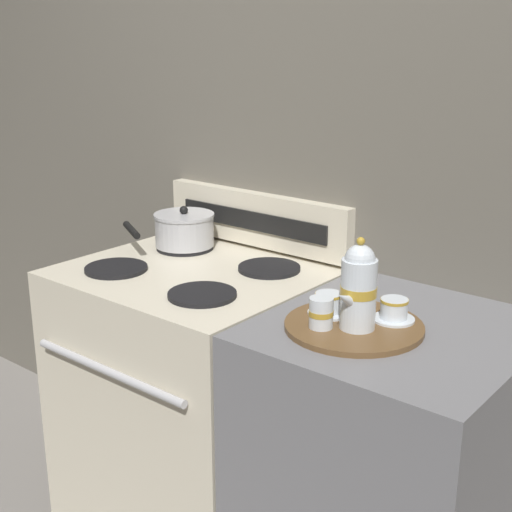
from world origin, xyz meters
name	(u,v)px	position (x,y,z in m)	size (l,w,h in m)	color
wall_back	(347,210)	(0.00, 0.35, 1.10)	(6.00, 0.05, 2.20)	#666056
stove	(196,406)	(-0.32, 0.00, 0.47)	(0.75, 0.69, 0.94)	beige
control_panel	(256,219)	(-0.32, 0.31, 1.03)	(0.73, 0.05, 0.18)	beige
side_counter	(387,490)	(0.38, 0.00, 0.47)	(0.63, 0.66, 0.93)	slate
saucepan	(183,229)	(-0.50, 0.15, 1.00)	(0.26, 0.30, 0.13)	#B7B7BC
serving_tray	(354,326)	(0.30, -0.08, 0.94)	(0.34, 0.34, 0.01)	brown
teapot	(358,287)	(0.32, -0.10, 1.05)	(0.09, 0.14, 0.23)	silver
teacup_left	(328,304)	(0.22, -0.07, 0.97)	(0.10, 0.10, 0.06)	silver
teacup_right	(394,310)	(0.37, 0.00, 0.97)	(0.10, 0.10, 0.06)	silver
creamer_jug	(321,313)	(0.25, -0.15, 0.98)	(0.06, 0.06, 0.07)	silver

